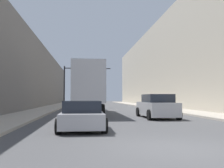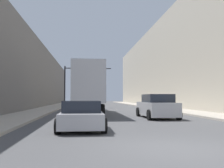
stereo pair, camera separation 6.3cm
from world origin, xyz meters
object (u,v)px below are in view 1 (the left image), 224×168
semi_truck (87,89)px  sedan_car (82,115)px  traffic_signal_gantry (76,79)px  suv_car (157,107)px

semi_truck → sedan_car: semi_truck is taller
sedan_car → traffic_signal_gantry: (-1.20, 24.85, 3.61)m
semi_truck → suv_car: (4.97, -6.40, -1.50)m
sedan_car → suv_car: 7.79m
sedan_car → semi_truck: bearing=88.3°
traffic_signal_gantry → suv_car: bearing=-71.2°
suv_car → traffic_signal_gantry: bearing=108.8°
traffic_signal_gantry → sedan_car: bearing=-87.2°
semi_truck → sedan_car: size_ratio=3.23×
sedan_car → suv_car: size_ratio=0.97×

